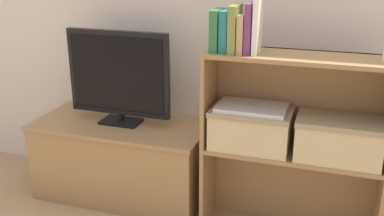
% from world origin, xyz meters
% --- Properties ---
extents(tv_stand, '(0.98, 0.48, 0.45)m').
position_xyz_m(tv_stand, '(-0.45, 0.23, 0.23)').
color(tv_stand, olive).
rests_on(tv_stand, ground_plane).
extents(tv, '(0.59, 0.14, 0.52)m').
position_xyz_m(tv, '(-0.45, 0.23, 0.72)').
color(tv, black).
rests_on(tv, tv_stand).
extents(bookshelf_lower_tier, '(0.85, 0.27, 0.46)m').
position_xyz_m(bookshelf_lower_tier, '(0.51, 0.19, 0.28)').
color(bookshelf_lower_tier, olive).
rests_on(bookshelf_lower_tier, ground_plane).
extents(bookshelf_upper_tier, '(0.85, 0.27, 0.47)m').
position_xyz_m(bookshelf_upper_tier, '(0.51, 0.19, 0.75)').
color(bookshelf_upper_tier, olive).
rests_on(bookshelf_upper_tier, bookshelf_lower_tier).
extents(book_forest, '(0.04, 0.14, 0.19)m').
position_xyz_m(book_forest, '(0.13, 0.10, 1.02)').
color(book_forest, '#286638').
rests_on(book_forest, bookshelf_upper_tier).
extents(book_teal, '(0.04, 0.13, 0.19)m').
position_xyz_m(book_teal, '(0.17, 0.10, 1.02)').
color(book_teal, '#1E7075').
rests_on(book_teal, bookshelf_upper_tier).
extents(book_olive, '(0.04, 0.16, 0.21)m').
position_xyz_m(book_olive, '(0.22, 0.10, 1.03)').
color(book_olive, olive).
rests_on(book_olive, bookshelf_upper_tier).
extents(book_tan, '(0.03, 0.14, 0.17)m').
position_xyz_m(book_tan, '(0.25, 0.10, 1.01)').
color(book_tan, tan).
rests_on(book_tan, bookshelf_upper_tier).
extents(book_plum, '(0.03, 0.13, 0.22)m').
position_xyz_m(book_plum, '(0.28, 0.10, 1.04)').
color(book_plum, '#6B2D66').
rests_on(book_plum, bookshelf_upper_tier).
extents(book_ivory, '(0.02, 0.12, 0.25)m').
position_xyz_m(book_ivory, '(0.32, 0.10, 1.05)').
color(book_ivory, silver).
rests_on(book_ivory, bookshelf_upper_tier).
extents(storage_basket_left, '(0.38, 0.24, 0.20)m').
position_xyz_m(storage_basket_left, '(0.30, 0.12, 0.56)').
color(storage_basket_left, tan).
rests_on(storage_basket_left, bookshelf_lower_tier).
extents(storage_basket_right, '(0.38, 0.24, 0.20)m').
position_xyz_m(storage_basket_right, '(0.71, 0.12, 0.56)').
color(storage_basket_right, tan).
rests_on(storage_basket_right, bookshelf_lower_tier).
extents(laptop, '(0.33, 0.21, 0.02)m').
position_xyz_m(laptop, '(0.30, 0.12, 0.66)').
color(laptop, '#BCBCC1').
rests_on(laptop, storage_basket_left).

